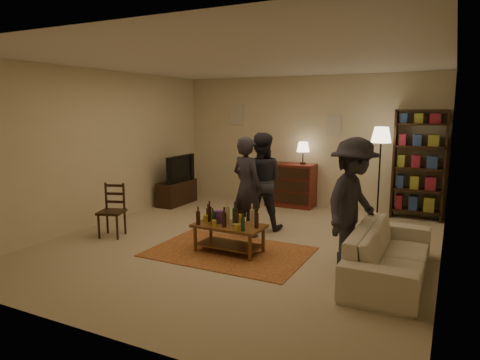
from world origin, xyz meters
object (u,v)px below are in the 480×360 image
Objects in this scene: dresser at (291,184)px; person_by_sofa at (353,203)px; tv_stand at (177,186)px; floor_lamp at (381,141)px; bookshelf at (419,164)px; person_right at (260,181)px; person_left at (247,187)px; dining_chair at (113,208)px; coffee_table at (228,227)px; sofa at (390,253)px.

dresser is 3.52m from person_by_sofa.
floor_lamp is (4.07, 0.57, 1.06)m from tv_stand.
bookshelf reaches higher than floor_lamp.
person_by_sofa is at bearing 132.09° from person_right.
person_by_sofa reaches higher than person_left.
person_by_sofa is at bearing -26.08° from tv_stand.
bookshelf is 0.86m from floor_lamp.
dining_chair is at bearing 20.06° from person_right.
person_left is (-0.12, 0.87, 0.42)m from coffee_table.
dresser is 2.09m from floor_lamp.
floor_lamp is at bearing -111.69° from person_left.
dining_chair is at bearing -176.83° from coffee_table.
bookshelf is (4.27, 3.36, 0.58)m from dining_chair.
dresser is 2.34m from person_left.
floor_lamp reaches higher than sofa.
sofa is at bearing -78.17° from floor_lamp.
bookshelf reaches higher than dining_chair.
coffee_table is at bearing 77.74° from person_right.
coffee_table is 1.40m from person_right.
bookshelf is at bearing 55.58° from coffee_table.
tv_stand is 4.64m from person_by_sofa.
tv_stand is (-0.43, 2.38, -0.06)m from dining_chair.
sofa is 1.30× the size of person_left.
dining_chair is 0.64× the size of dresser.
person_right is (0.03, 0.46, 0.02)m from person_left.
floor_lamp is 1.02× the size of person_by_sofa.
floor_lamp is at bearing -10.78° from dresser.
dining_chair is 0.43× the size of bookshelf.
person_right is at bearing -73.77° from person_left.
dresser is at bearing -68.32° from person_left.
person_right is at bearing -140.40° from bookshelf.
bookshelf reaches higher than person_left.
person_right reaches higher than sofa.
person_right is at bearing 17.94° from dining_chair.
coffee_table is 3.43m from floor_lamp.
tv_stand is (-2.46, 2.27, 0.01)m from coffee_table.
bookshelf reaches higher than tv_stand.
tv_stand reaches higher than dining_chair.
floor_lamp is at bearing -154.83° from person_right.
person_right is 0.98× the size of person_by_sofa.
person_left reaches higher than sofa.
person_left is 0.97× the size of person_right.
person_by_sofa is at bearing -57.25° from dresser.
bookshelf is 3.02m from person_right.
dresser is 2.50m from bookshelf.
person_right is (1.94, 1.44, 0.37)m from dining_chair.
dresser is at bearing -178.43° from bookshelf.
person_by_sofa reaches higher than dining_chair.
sofa is at bearing -16.15° from dining_chair.
person_by_sofa is (1.68, 0.24, 0.46)m from coffee_table.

